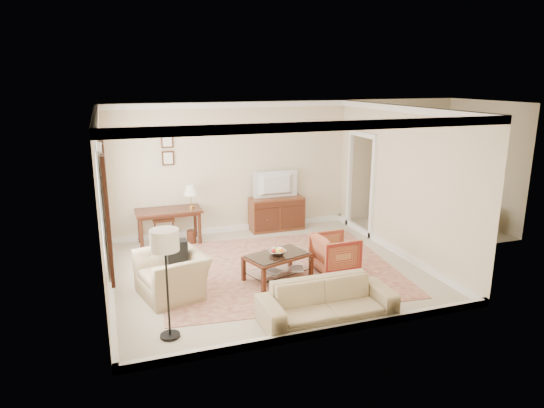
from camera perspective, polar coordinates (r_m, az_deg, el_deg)
room_shell at (r=8.31m, az=-0.63°, el=8.24°), size 5.51×5.01×2.91m
annex_bedroom at (r=11.85m, az=18.59°, el=-1.09°), size 3.00×2.70×2.90m
window_front at (r=7.37m, az=-19.13°, el=-0.71°), size 0.12×1.56×1.80m
window_rear at (r=8.92m, az=-19.22°, el=1.87°), size 0.12×1.56×1.80m
doorway at (r=10.99m, az=10.39°, el=2.20°), size 0.10×1.12×2.25m
rug at (r=8.98m, az=0.72°, el=-7.56°), size 4.49×3.96×0.01m
writing_desk at (r=10.34m, az=-12.06°, el=-1.25°), size 1.35×0.67×0.74m
desk_chair at (r=10.69m, az=-12.74°, el=-1.31°), size 0.50×0.50×1.05m
desk_lamp at (r=10.31m, az=-9.48°, el=0.91°), size 0.32×0.32×0.50m
framed_prints at (r=10.48m, az=-12.18°, el=6.32°), size 0.25×0.04×0.68m
sideboard at (r=11.10m, az=0.54°, el=-1.13°), size 1.23×0.47×0.76m
tv at (r=10.88m, az=0.59°, el=3.26°), size 0.99×0.57×0.13m
coffee_table at (r=8.40m, az=0.68°, el=-6.59°), size 1.24×0.95×0.46m
fruit_bowl at (r=8.33m, az=0.62°, el=-5.59°), size 0.42×0.42×0.10m
book_a at (r=8.34m, az=-0.36°, el=-8.06°), size 0.26×0.17×0.38m
book_b at (r=8.51m, az=2.25°, el=-7.60°), size 0.27×0.11×0.38m
striped_armchair at (r=8.85m, az=7.44°, el=-5.50°), size 0.69×0.74×0.74m
club_armchair at (r=7.94m, az=-11.69°, el=-7.30°), size 0.94×1.22×0.95m
backpack at (r=7.93m, az=-11.10°, el=-5.38°), size 0.32×0.38×0.40m
sofa at (r=7.09m, az=6.52°, el=-10.65°), size 1.95×0.57×0.76m
floor_lamp at (r=6.41m, az=-12.48°, el=-5.11°), size 0.38×0.38×1.52m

